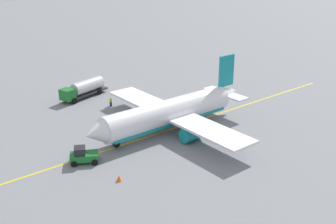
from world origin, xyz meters
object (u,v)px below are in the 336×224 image
(fuel_tanker, at_px, (84,89))
(safety_cone_nose, at_px, (119,178))
(airplane, at_px, (170,113))
(pushback_tug, at_px, (83,155))
(refueling_worker, at_px, (111,102))

(fuel_tanker, height_order, safety_cone_nose, fuel_tanker)
(airplane, xyz_separation_m, pushback_tug, (15.29, 2.46, -1.75))
(fuel_tanker, relative_size, refueling_worker, 6.06)
(airplane, height_order, fuel_tanker, airplane)
(pushback_tug, relative_size, safety_cone_nose, 5.56)
(refueling_worker, bearing_deg, airplane, 101.53)
(fuel_tanker, relative_size, pushback_tug, 2.52)
(airplane, relative_size, pushback_tug, 7.26)
(airplane, height_order, safety_cone_nose, airplane)
(fuel_tanker, height_order, refueling_worker, fuel_tanker)
(fuel_tanker, bearing_deg, pushback_tug, 66.68)
(airplane, distance_m, fuel_tanker, 22.14)
(airplane, relative_size, refueling_worker, 17.41)
(fuel_tanker, relative_size, safety_cone_nose, 14.04)
(fuel_tanker, bearing_deg, safety_cone_nose, 74.12)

